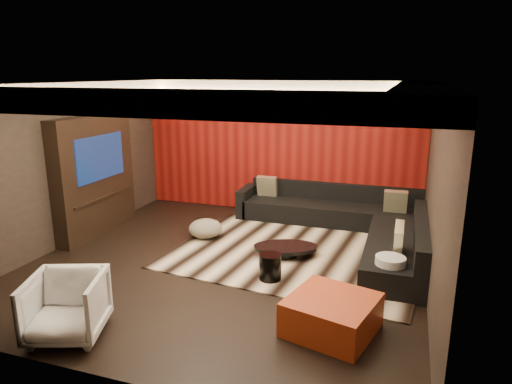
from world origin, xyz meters
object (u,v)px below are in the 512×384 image
(white_side_table, at_px, (389,274))
(orange_ottoman, at_px, (332,315))
(drum_stool, at_px, (270,267))
(armchair, at_px, (66,306))
(sectional_sofa, at_px, (352,223))
(coffee_table, at_px, (286,251))

(white_side_table, height_order, orange_ottoman, white_side_table)
(drum_stool, relative_size, armchair, 0.47)
(orange_ottoman, xyz_separation_m, armchair, (-2.85, -1.07, 0.16))
(orange_ottoman, bearing_deg, sectional_sofa, 93.09)
(drum_stool, xyz_separation_m, white_side_table, (1.66, 0.19, 0.04))
(white_side_table, bearing_deg, coffee_table, 156.37)
(drum_stool, distance_m, armchair, 2.78)
(armchair, bearing_deg, sectional_sofa, 38.81)
(white_side_table, xyz_separation_m, sectional_sofa, (-0.77, 2.05, 0.01))
(sectional_sofa, bearing_deg, white_side_table, -69.50)
(drum_stool, xyz_separation_m, sectional_sofa, (0.89, 2.23, 0.05))
(sectional_sofa, bearing_deg, armchair, -121.44)
(sectional_sofa, bearing_deg, drum_stool, -111.77)
(white_side_table, xyz_separation_m, orange_ottoman, (-0.59, -1.25, -0.05))
(coffee_table, relative_size, drum_stool, 2.75)
(orange_ottoman, relative_size, sectional_sofa, 0.26)
(coffee_table, distance_m, drum_stool, 0.92)
(coffee_table, xyz_separation_m, orange_ottoman, (1.08, -1.98, 0.10))
(white_side_table, height_order, sectional_sofa, sectional_sofa)
(armchair, bearing_deg, drum_stool, 30.43)
(drum_stool, bearing_deg, white_side_table, 6.41)
(orange_ottoman, height_order, armchair, armchair)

